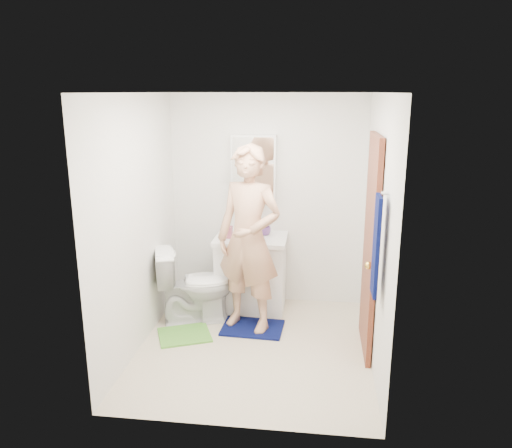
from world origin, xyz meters
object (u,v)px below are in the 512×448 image
Objects in this scene: vanity_cabinet at (251,275)px; toilet at (195,285)px; toothbrush_cup at (265,231)px; man at (249,239)px; soap_dispenser at (228,229)px; medicine_cabinet at (254,167)px; towel at (376,246)px.

toilet is at bearing -143.82° from vanity_cabinet.
toothbrush_cup is 0.07× the size of man.
vanity_cabinet is 0.53m from toothbrush_cup.
soap_dispenser is at bearing -159.11° from toothbrush_cup.
vanity_cabinet is at bearing -90.00° from medicine_cabinet.
medicine_cabinet reaches higher than toothbrush_cup.
soap_dispenser is (-0.24, -0.07, 0.54)m from vanity_cabinet.
towel is (1.18, -1.48, 0.85)m from vanity_cabinet.
vanity_cabinet is 1.14× the size of medicine_cabinet.
towel is 6.32× the size of toothbrush_cup.
toilet is (-1.73, 1.08, -0.84)m from towel.
toothbrush_cup reaches higher than toilet.
man reaches higher than toothbrush_cup.
soap_dispenser is (-0.24, -0.29, -0.66)m from medicine_cabinet.
toothbrush_cup is at bearing 100.95° from man.
soap_dispenser is at bearing 135.12° from towel.
medicine_cabinet is at bearing 50.01° from soap_dispenser.
toothbrush_cup is at bearing 123.40° from towel.
man reaches higher than vanity_cabinet.
man is (0.29, -0.44, 0.03)m from soap_dispenser.
vanity_cabinet is 0.60m from soap_dispenser.
man is at bearing 139.21° from towel.
toothbrush_cup is 0.60m from man.
vanity_cabinet is at bearing -150.53° from toothbrush_cup.
vanity_cabinet is at bearing 128.47° from towel.
medicine_cabinet reaches higher than soap_dispenser.
towel is at bearing -51.53° from vanity_cabinet.
vanity_cabinet is 1.22m from medicine_cabinet.
toilet is at bearing -169.27° from man.
vanity_cabinet is 0.97× the size of toilet.
medicine_cabinet is 0.76m from soap_dispenser.
man is at bearing -99.70° from toothbrush_cup.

